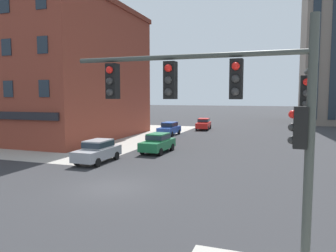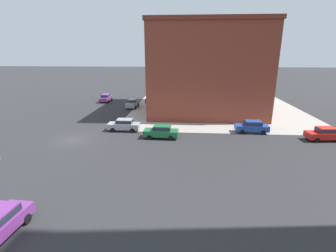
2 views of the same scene
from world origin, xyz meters
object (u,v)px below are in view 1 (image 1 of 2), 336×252
Objects in this scene: traffic_signal_main at (250,123)px; car_parked_curb at (204,123)px; car_main_southbound_far at (98,150)px; car_main_northbound_near at (169,128)px; car_main_southbound_near at (158,142)px.

traffic_signal_main reaches higher than car_parked_curb.
car_parked_curb is (2.13, 25.94, 0.00)m from car_main_southbound_far.
car_main_northbound_near and car_main_southbound_far have the same top height.
traffic_signal_main is at bearing -63.01° from car_main_southbound_near.
traffic_signal_main is 1.47× the size of car_parked_curb.
traffic_signal_main is 40.35m from car_parked_curb.
car_main_southbound_near is 1.02× the size of car_main_southbound_far.
car_main_southbound_near is at bearing 116.99° from traffic_signal_main.
car_main_southbound_far is at bearing 133.02° from traffic_signal_main.
car_main_southbound_near is 20.45m from car_parked_curb.
traffic_signal_main is 18.11m from car_main_southbound_far.
car_main_southbound_far is (-2.71, -5.50, 0.00)m from car_main_southbound_near.
car_main_southbound_near and car_main_southbound_far have the same top height.
car_main_southbound_far is at bearing -116.23° from car_main_southbound_near.
car_main_southbound_far is at bearing -88.68° from car_main_northbound_near.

